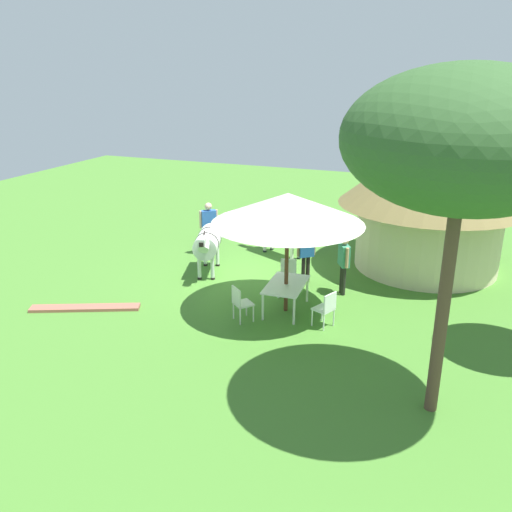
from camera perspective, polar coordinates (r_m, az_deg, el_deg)
ground_plane at (r=15.86m, az=-1.49°, el=-2.51°), size 36.00×36.00×0.00m
thatched_hut at (r=17.02m, az=18.19°, el=6.44°), size 5.55×5.55×4.23m
shade_umbrella at (r=13.01m, az=3.39°, el=5.07°), size 3.77×3.77×3.09m
patio_dining_table at (r=13.67m, az=3.22°, el=-3.26°), size 1.59×1.00×0.74m
patio_chair_near_hut at (r=12.96m, az=7.47°, el=-5.41°), size 0.57×0.56×0.90m
patio_chair_west_end at (r=14.93m, az=3.45°, el=-1.83°), size 0.52×0.54×0.90m
patio_chair_near_lawn at (r=13.15m, az=-1.69°, el=-4.86°), size 0.61×0.61×0.90m
guest_beside_umbrella at (r=14.71m, az=9.32°, el=-0.39°), size 0.53×0.41×1.67m
guest_behind_table at (r=15.41m, az=5.36°, el=0.53°), size 0.43×0.46×1.59m
standing_watcher at (r=17.80m, az=-5.04°, el=3.48°), size 0.46×0.51×1.75m
zebra_nearest_camera at (r=16.10m, az=-5.14°, el=1.45°), size 2.11×1.14×1.51m
zebra_by_umbrella at (r=17.61m, az=2.64°, el=3.27°), size 1.28×2.15×1.57m
acacia_tree_behind_hut at (r=9.03m, az=21.29°, el=11.35°), size 3.86×3.86×6.04m
brick_patio_kerb at (r=14.64m, az=-17.72°, el=-5.27°), size 1.46×2.71×0.08m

